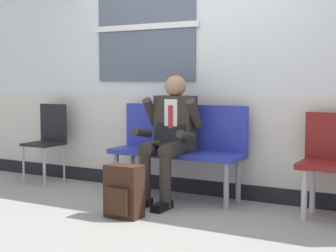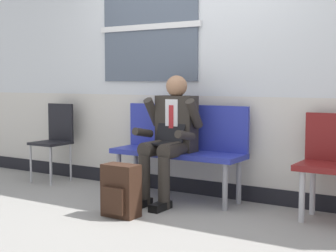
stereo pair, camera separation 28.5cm
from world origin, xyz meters
TOP-DOWN VIEW (x-y plane):
  - ground_plane at (0.00, 0.00)m, footprint 18.00×18.00m
  - station_wall at (-0.01, 0.56)m, footprint 6.74×0.17m
  - bench_with_person at (-0.05, 0.29)m, footprint 1.38×0.42m
  - person_seated at (-0.05, 0.09)m, footprint 0.57×0.70m
  - backpack at (-0.12, -0.62)m, footprint 0.32×0.22m
  - folding_chair at (-1.75, 0.25)m, footprint 0.38×0.38m

SIDE VIEW (x-z plane):
  - ground_plane at x=0.00m, z-range 0.00..0.00m
  - backpack at x=-0.12m, z-range 0.00..0.45m
  - folding_chair at x=-1.75m, z-range 0.09..1.00m
  - bench_with_person at x=-0.05m, z-range 0.08..1.02m
  - person_seated at x=-0.05m, z-range 0.04..1.27m
  - station_wall at x=-0.01m, z-range -0.01..3.05m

